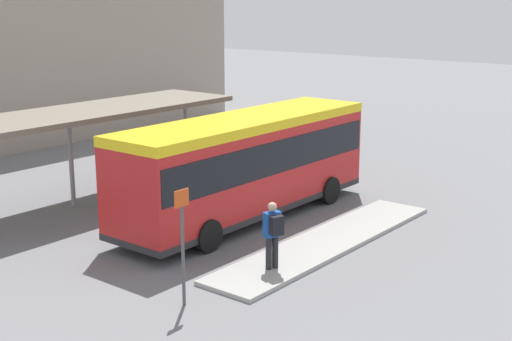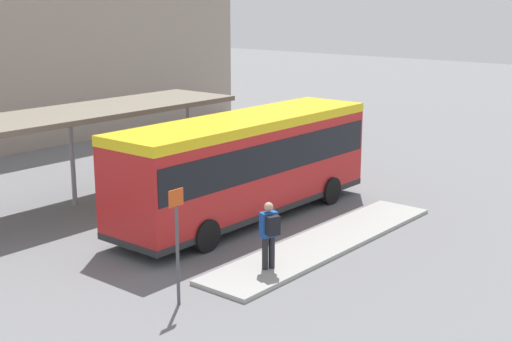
% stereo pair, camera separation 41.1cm
% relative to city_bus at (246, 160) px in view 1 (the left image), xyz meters
% --- Properties ---
extents(ground_plane, '(120.00, 120.00, 0.00)m').
position_rel_city_bus_xyz_m(ground_plane, '(-0.01, 0.00, -1.94)').
color(ground_plane, slate).
extents(curb_island, '(9.44, 1.80, 0.12)m').
position_rel_city_bus_xyz_m(curb_island, '(-0.46, -3.45, -1.88)').
color(curb_island, '#9E9E99').
rests_on(curb_island, ground_plane).
extents(city_bus, '(10.13, 2.66, 3.34)m').
position_rel_city_bus_xyz_m(city_bus, '(0.00, 0.00, 0.00)').
color(city_bus, red).
rests_on(city_bus, ground_plane).
extents(pedestrian_waiting, '(0.52, 0.56, 1.80)m').
position_rel_city_bus_xyz_m(pedestrian_waiting, '(-3.29, -3.58, -0.79)').
color(pedestrian_waiting, '#232328').
rests_on(pedestrian_waiting, curb_island).
extents(bicycle_red, '(0.48, 1.52, 0.66)m').
position_rel_city_bus_xyz_m(bicycle_red, '(7.77, 2.81, -1.61)').
color(bicycle_red, black).
rests_on(bicycle_red, ground_plane).
extents(bicycle_green, '(0.48, 1.70, 0.74)m').
position_rel_city_bus_xyz_m(bicycle_green, '(7.73, 3.56, -1.57)').
color(bicycle_green, black).
rests_on(bicycle_green, ground_plane).
extents(station_shelter, '(13.14, 3.27, 3.28)m').
position_rel_city_bus_xyz_m(station_shelter, '(-2.69, 5.51, 1.20)').
color(station_shelter, '#706656').
rests_on(station_shelter, ground_plane).
extents(potted_planter_near_shelter, '(0.83, 0.83, 1.36)m').
position_rel_city_bus_xyz_m(potted_planter_near_shelter, '(0.13, 2.72, -1.23)').
color(potted_planter_near_shelter, slate).
rests_on(potted_planter_near_shelter, ground_plane).
extents(platform_sign, '(0.44, 0.08, 2.80)m').
position_rel_city_bus_xyz_m(platform_sign, '(-6.16, -3.16, -0.38)').
color(platform_sign, '#4C4C51').
rests_on(platform_sign, ground_plane).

